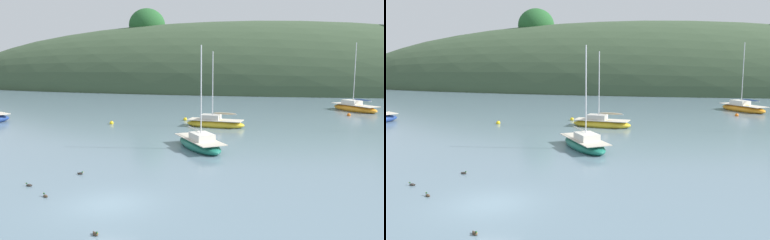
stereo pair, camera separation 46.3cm
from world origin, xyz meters
TOP-DOWN VIEW (x-y plane):
  - ground_plane at (0.00, 0.00)m, footprint 400.00×400.00m
  - far_shoreline_hill at (0.06, 77.04)m, footprint 150.00×36.00m
  - sailboat_cream_ketch at (18.29, 40.43)m, footprint 6.22×7.17m
  - sailboat_blue_center at (1.66, 23.72)m, footprint 6.36×2.81m
  - sailboat_navy_dinghy at (2.02, 13.14)m, footprint 5.38×6.51m
  - mooring_buoy_channel at (-2.31, 27.39)m, footprint 0.44×0.44m
  - mooring_buoy_inner at (16.71, 35.09)m, footprint 0.44×0.44m
  - mooring_buoy_outer at (-9.54, 23.15)m, footprint 0.44×0.44m
  - duck_straggler at (-5.48, 1.78)m, footprint 0.42×0.18m
  - duck_lead at (-3.78, 4.51)m, footprint 0.43×0.20m
  - duck_lone_left at (0.87, -3.40)m, footprint 0.38×0.36m
  - duck_trailing at (-3.60, 0.33)m, footprint 0.40×0.34m

SIDE VIEW (x-z plane):
  - ground_plane at x=0.00m, z-range 0.00..0.00m
  - duck_straggler at x=-5.48m, z-range -0.07..0.17m
  - duck_lead at x=-3.78m, z-range -0.07..0.17m
  - duck_lone_left at x=0.87m, z-range -0.07..0.17m
  - duck_trailing at x=-3.60m, z-range -0.07..0.17m
  - far_shoreline_hill at x=0.06m, z-range -16.99..17.18m
  - mooring_buoy_channel at x=-2.31m, z-range -0.15..0.39m
  - mooring_buoy_inner at x=16.71m, z-range -0.15..0.39m
  - mooring_buoy_outer at x=-9.54m, z-range -0.15..0.39m
  - sailboat_blue_center at x=1.66m, z-range -3.60..4.37m
  - sailboat_navy_dinghy at x=2.02m, z-range -3.74..4.51m
  - sailboat_cream_ketch at x=18.29m, z-range -4.27..5.13m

